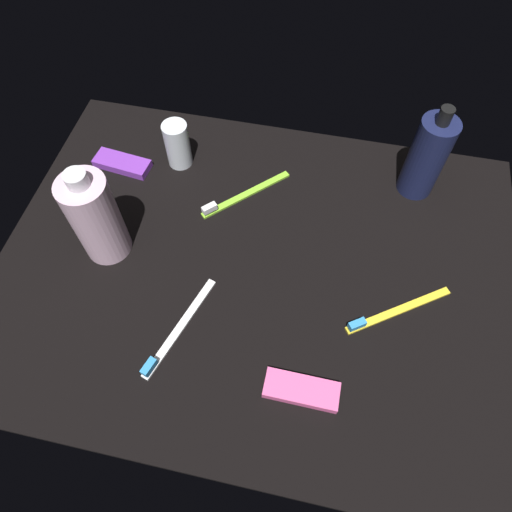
{
  "coord_description": "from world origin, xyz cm",
  "views": [
    {
      "loc": [
        -7.83,
        36.85,
        64.87
      ],
      "look_at": [
        0.0,
        0.0,
        3.0
      ],
      "focal_mm": 32.34,
      "sensor_mm": 36.0,
      "label": 1
    }
  ],
  "objects": [
    {
      "name": "snack_bar_pink",
      "position": [
        -10.39,
        18.62,
        0.75
      ],
      "size": [
        10.44,
        4.1,
        1.5
      ],
      "primitive_type": "cube",
      "rotation": [
        0.0,
        0.0,
        -0.01
      ],
      "color": "#E55999",
      "rests_on": "ground_plane"
    },
    {
      "name": "ground_plane",
      "position": [
        0.0,
        0.0,
        -0.6
      ],
      "size": [
        84.0,
        64.0,
        1.2
      ],
      "primitive_type": "cube",
      "color": "black"
    },
    {
      "name": "lotion_bottle",
      "position": [
        -24.53,
        -22.08,
        7.79
      ],
      "size": [
        6.21,
        6.21,
        17.97
      ],
      "color": "#181E43",
      "rests_on": "ground_plane"
    },
    {
      "name": "toothbrush_yellow",
      "position": [
        -22.15,
        3.98,
        0.61
      ],
      "size": [
        15.54,
        11.15,
        2.1
      ],
      "color": "yellow",
      "rests_on": "ground_plane"
    },
    {
      "name": "toothbrush_lime",
      "position": [
        5.53,
        -13.15,
        0.61
      ],
      "size": [
        13.6,
        13.55,
        2.1
      ],
      "color": "#8CD133",
      "rests_on": "ground_plane"
    },
    {
      "name": "toothbrush_white",
      "position": [
        9.21,
        14.0,
        0.61
      ],
      "size": [
        6.58,
        17.52,
        2.1
      ],
      "color": "white",
      "rests_on": "ground_plane"
    },
    {
      "name": "snack_bar_purple",
      "position": [
        28.8,
        -15.88,
        0.75
      ],
      "size": [
        10.81,
        5.24,
        1.5
      ],
      "primitive_type": "cube",
      "rotation": [
        0.0,
        0.0,
        -0.12
      ],
      "color": "purple",
      "rests_on": "ground_plane"
    },
    {
      "name": "bodywash_bottle",
      "position": [
        24.66,
        1.44,
        8.12
      ],
      "size": [
        7.38,
        7.38,
        17.98
      ],
      "color": "silver",
      "rests_on": "ground_plane"
    },
    {
      "name": "deodorant_stick",
      "position": [
        18.56,
        -19.23,
        4.45
      ],
      "size": [
        4.49,
        4.49,
        8.9
      ],
      "primitive_type": "cylinder",
      "color": "silver",
      "rests_on": "ground_plane"
    }
  ]
}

